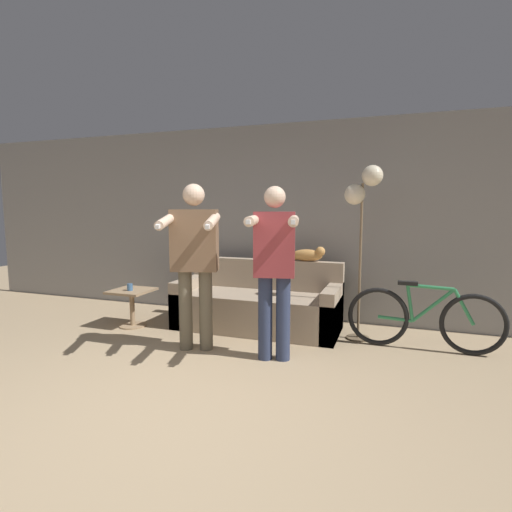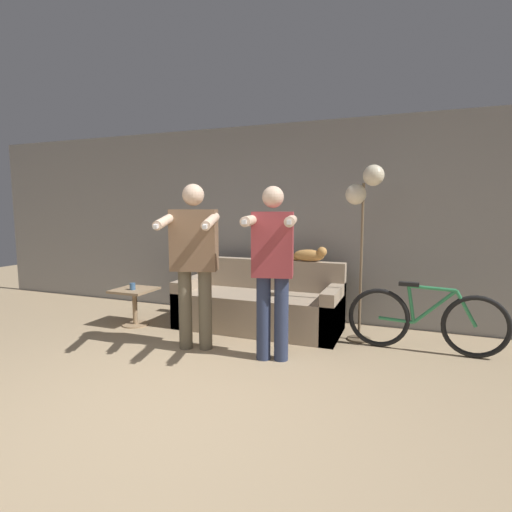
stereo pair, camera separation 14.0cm
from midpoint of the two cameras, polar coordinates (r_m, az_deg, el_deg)
ground_plane at (r=3.11m, az=-14.65°, el=-21.96°), size 16.00×16.00×0.00m
wall_back at (r=5.46m, az=3.80°, el=4.85°), size 10.00×0.05×2.60m
couch at (r=5.00m, az=1.26°, el=-7.17°), size 2.01×0.82×0.83m
person_left at (r=4.16m, az=-7.92°, el=0.22°), size 0.66×0.78×1.74m
person_right at (r=3.82m, az=3.41°, el=-0.93°), size 0.56×0.74×1.70m
cat at (r=5.02m, az=8.59°, el=0.15°), size 0.54×0.13×0.19m
floor_lamp at (r=4.56m, az=16.04°, el=7.98°), size 0.41×0.26×1.95m
side_table at (r=5.32m, az=-16.23°, el=-5.90°), size 0.48×0.48×0.47m
cup at (r=5.24m, az=-16.50°, el=-4.18°), size 0.07×0.07×0.09m
bicycle at (r=4.55m, az=23.85°, el=-8.43°), size 1.56×0.07×0.73m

